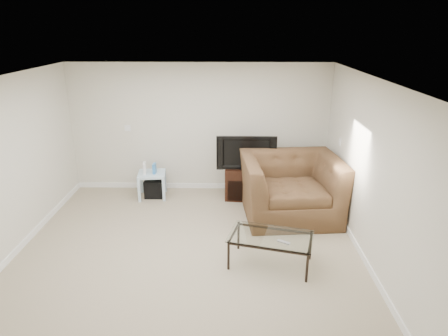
{
  "coord_description": "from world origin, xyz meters",
  "views": [
    {
      "loc": [
        0.62,
        -5.03,
        3.13
      ],
      "look_at": [
        0.5,
        1.2,
        0.9
      ],
      "focal_mm": 32.0,
      "sensor_mm": 36.0,
      "label": 1
    }
  ],
  "objects_px": {
    "recliner": "(291,177)",
    "coffee_table": "(270,250)",
    "television": "(246,151)",
    "subwoofer": "(154,188)",
    "side_table": "(152,185)",
    "tv_stand": "(246,182)"
  },
  "relations": [
    {
      "from": "tv_stand",
      "to": "coffee_table",
      "type": "bearing_deg",
      "value": -78.1
    },
    {
      "from": "television",
      "to": "subwoofer",
      "type": "xyz_separation_m",
      "value": [
        -1.76,
        0.05,
        -0.77
      ]
    },
    {
      "from": "recliner",
      "to": "coffee_table",
      "type": "distance_m",
      "value": 1.67
    },
    {
      "from": "television",
      "to": "recliner",
      "type": "bearing_deg",
      "value": -44.58
    },
    {
      "from": "television",
      "to": "recliner",
      "type": "xyz_separation_m",
      "value": [
        0.74,
        -0.74,
        -0.23
      ]
    },
    {
      "from": "coffee_table",
      "to": "subwoofer",
      "type": "bearing_deg",
      "value": 131.28
    },
    {
      "from": "television",
      "to": "coffee_table",
      "type": "bearing_deg",
      "value": -82.88
    },
    {
      "from": "recliner",
      "to": "coffee_table",
      "type": "relative_size",
      "value": 1.45
    },
    {
      "from": "side_table",
      "to": "recliner",
      "type": "height_order",
      "value": "recliner"
    },
    {
      "from": "television",
      "to": "side_table",
      "type": "relative_size",
      "value": 2.02
    },
    {
      "from": "side_table",
      "to": "coffee_table",
      "type": "relative_size",
      "value": 0.45
    },
    {
      "from": "tv_stand",
      "to": "subwoofer",
      "type": "bearing_deg",
      "value": -175.47
    },
    {
      "from": "subwoofer",
      "to": "coffee_table",
      "type": "xyz_separation_m",
      "value": [
        2.03,
        -2.32,
        0.05
      ]
    },
    {
      "from": "tv_stand",
      "to": "side_table",
      "type": "relative_size",
      "value": 1.48
    },
    {
      "from": "recliner",
      "to": "television",
      "type": "bearing_deg",
      "value": 129.63
    },
    {
      "from": "tv_stand",
      "to": "television",
      "type": "height_order",
      "value": "television"
    },
    {
      "from": "subwoofer",
      "to": "recliner",
      "type": "distance_m",
      "value": 2.68
    },
    {
      "from": "recliner",
      "to": "coffee_table",
      "type": "xyz_separation_m",
      "value": [
        -0.47,
        -1.52,
        -0.49
      ]
    },
    {
      "from": "side_table",
      "to": "coffee_table",
      "type": "bearing_deg",
      "value": -48.04
    },
    {
      "from": "subwoofer",
      "to": "recliner",
      "type": "xyz_separation_m",
      "value": [
        2.51,
        -0.79,
        0.54
      ]
    },
    {
      "from": "tv_stand",
      "to": "recliner",
      "type": "relative_size",
      "value": 0.46
    },
    {
      "from": "television",
      "to": "side_table",
      "type": "bearing_deg",
      "value": 179.35
    }
  ]
}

